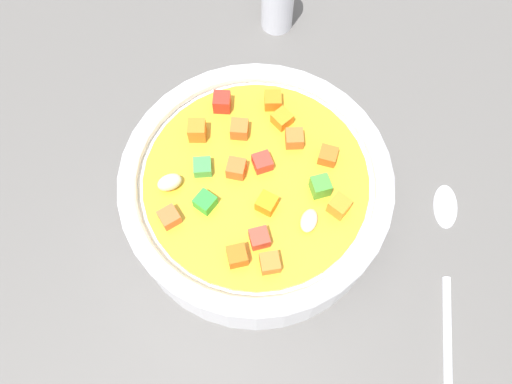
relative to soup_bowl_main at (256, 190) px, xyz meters
The scene contains 3 objects.
ground_plane 4.28cm from the soup_bowl_main, behind, with size 140.00×140.00×2.00cm, color #565451.
soup_bowl_main is the anchor object (origin of this frame).
spoon 16.36cm from the soup_bowl_main, behind, with size 6.40×19.37×0.91cm.
Camera 1 is at (-6.47, 15.81, 41.97)cm, focal length 37.79 mm.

